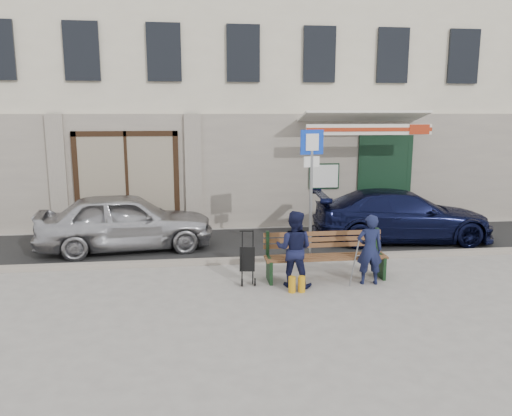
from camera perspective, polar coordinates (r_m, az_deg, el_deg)
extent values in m
plane|color=#9E9991|center=(9.60, 1.62, -8.84)|extent=(80.00, 80.00, 0.00)
cube|color=#282828|center=(12.53, -0.54, -4.08)|extent=(60.00, 3.20, 0.01)
cube|color=#9E9384|center=(10.99, 0.43, -5.94)|extent=(60.00, 0.18, 0.12)
cube|color=beige|center=(17.57, -2.68, 16.61)|extent=(20.00, 7.00, 10.00)
cube|color=#9E9384|center=(14.06, -1.42, 4.17)|extent=(20.00, 0.12, 3.20)
cube|color=maroon|center=(14.17, -14.46, 3.68)|extent=(2.50, 0.12, 2.00)
cube|color=black|center=(14.99, 14.43, 3.09)|extent=(1.60, 0.10, 2.60)
cube|color=black|center=(15.43, 13.78, 2.97)|extent=(1.25, 0.90, 2.40)
cube|color=white|center=(14.38, 7.80, 3.62)|extent=(0.80, 0.03, 0.65)
cube|color=white|center=(14.31, 11.75, 10.01)|extent=(3.40, 1.72, 0.42)
cube|color=white|center=(13.51, 12.87, 8.74)|extent=(3.40, 0.05, 0.28)
cube|color=#A12C13|center=(13.48, 12.92, 8.74)|extent=(3.40, 0.02, 0.10)
imported|color=#AFAFB4|center=(12.25, -14.63, -1.47)|extent=(4.24, 2.09, 1.39)
imported|color=black|center=(13.24, 16.32, -0.84)|extent=(4.64, 2.20, 1.31)
cylinder|color=gray|center=(11.08, 6.28, 1.16)|extent=(0.07, 0.07, 2.77)
cube|color=#0D37C2|center=(10.94, 6.42, 7.49)|extent=(0.53, 0.13, 0.53)
cube|color=white|center=(10.91, 6.45, 7.48)|extent=(0.30, 0.08, 0.36)
cube|color=white|center=(10.97, 6.37, 5.27)|extent=(0.36, 0.10, 0.23)
cube|color=brown|center=(9.91, 7.99, -5.58)|extent=(2.40, 0.50, 0.04)
cube|color=brown|center=(10.09, 7.62, -3.56)|extent=(2.40, 0.10, 0.36)
cube|color=#16331A|center=(9.75, 1.54, -7.13)|extent=(0.06, 0.50, 0.45)
cube|color=#16331A|center=(10.32, 14.01, -6.45)|extent=(0.06, 0.50, 0.45)
cube|color=white|center=(10.03, 12.30, -5.35)|extent=(0.34, 0.25, 0.11)
cylinder|color=gray|center=(9.38, 11.14, -6.31)|extent=(0.07, 0.34, 0.96)
cylinder|color=#C88C14|center=(9.22, 4.14, -8.72)|extent=(0.13, 0.13, 0.30)
cylinder|color=#C88C14|center=(9.26, 5.24, -8.66)|extent=(0.13, 0.13, 0.30)
imported|color=#151B3B|center=(9.74, 12.86, -4.65)|extent=(0.53, 0.37, 1.36)
imported|color=#141737|center=(9.39, 4.37, -4.68)|extent=(0.86, 0.78, 1.45)
cylinder|color=black|center=(9.54, -1.61, -8.51)|extent=(0.05, 0.15, 0.14)
cylinder|color=black|center=(9.57, -0.12, -8.45)|extent=(0.05, 0.15, 0.14)
cube|color=black|center=(9.63, -1.00, -5.87)|extent=(0.32, 0.30, 0.49)
cylinder|color=black|center=(9.61, -1.09, -2.66)|extent=(0.27, 0.06, 0.02)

